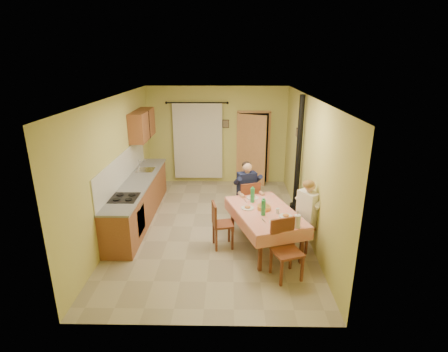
{
  "coord_description": "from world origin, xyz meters",
  "views": [
    {
      "loc": [
        0.37,
        -6.92,
        3.53
      ],
      "look_at": [
        0.25,
        0.1,
        1.15
      ],
      "focal_mm": 28.0,
      "sensor_mm": 36.0,
      "label": 1
    }
  ],
  "objects_px": {
    "stove_flue": "(297,175)",
    "man_far": "(247,186)",
    "dining_table": "(264,228)",
    "chair_left": "(222,233)",
    "chair_near": "(286,261)",
    "chair_right": "(307,234)",
    "chair_far": "(247,211)",
    "man_right": "(309,206)"
  },
  "relations": [
    {
      "from": "chair_left",
      "to": "man_far",
      "type": "distance_m",
      "value": 1.32
    },
    {
      "from": "chair_left",
      "to": "stove_flue",
      "type": "bearing_deg",
      "value": 118.38
    },
    {
      "from": "dining_table",
      "to": "chair_left",
      "type": "xyz_separation_m",
      "value": [
        -0.82,
        -0.04,
        -0.09
      ]
    },
    {
      "from": "dining_table",
      "to": "chair_right",
      "type": "height_order",
      "value": "chair_right"
    },
    {
      "from": "chair_right",
      "to": "man_right",
      "type": "xyz_separation_m",
      "value": [
        -0.01,
        -0.01,
        0.59
      ]
    },
    {
      "from": "chair_right",
      "to": "stove_flue",
      "type": "xyz_separation_m",
      "value": [
        0.02,
        1.46,
        0.73
      ]
    },
    {
      "from": "man_far",
      "to": "man_right",
      "type": "xyz_separation_m",
      "value": [
        1.11,
        -1.09,
        0.0
      ]
    },
    {
      "from": "chair_left",
      "to": "stove_flue",
      "type": "xyz_separation_m",
      "value": [
        1.67,
        1.44,
        0.74
      ]
    },
    {
      "from": "chair_far",
      "to": "chair_left",
      "type": "height_order",
      "value": "chair_far"
    },
    {
      "from": "chair_far",
      "to": "stove_flue",
      "type": "bearing_deg",
      "value": 0.36
    },
    {
      "from": "chair_near",
      "to": "man_right",
      "type": "distance_m",
      "value": 1.25
    },
    {
      "from": "man_far",
      "to": "stove_flue",
      "type": "bearing_deg",
      "value": -0.36
    },
    {
      "from": "chair_near",
      "to": "chair_left",
      "type": "bearing_deg",
      "value": -61.96
    },
    {
      "from": "man_right",
      "to": "man_far",
      "type": "bearing_deg",
      "value": 12.04
    },
    {
      "from": "chair_near",
      "to": "man_far",
      "type": "bearing_deg",
      "value": -94.46
    },
    {
      "from": "man_far",
      "to": "chair_near",
      "type": "bearing_deg",
      "value": -93.11
    },
    {
      "from": "chair_far",
      "to": "chair_left",
      "type": "bearing_deg",
      "value": -135.6
    },
    {
      "from": "dining_table",
      "to": "man_far",
      "type": "height_order",
      "value": "man_far"
    },
    {
      "from": "chair_near",
      "to": "chair_right",
      "type": "bearing_deg",
      "value": -139.96
    },
    {
      "from": "chair_left",
      "to": "man_right",
      "type": "xyz_separation_m",
      "value": [
        1.64,
        -0.03,
        0.59
      ]
    },
    {
      "from": "chair_near",
      "to": "man_right",
      "type": "relative_size",
      "value": 0.72
    },
    {
      "from": "chair_right",
      "to": "chair_left",
      "type": "xyz_separation_m",
      "value": [
        -1.65,
        0.02,
        -0.0
      ]
    },
    {
      "from": "dining_table",
      "to": "chair_near",
      "type": "height_order",
      "value": "chair_near"
    },
    {
      "from": "man_right",
      "to": "chair_near",
      "type": "bearing_deg",
      "value": 116.65
    },
    {
      "from": "chair_far",
      "to": "man_right",
      "type": "height_order",
      "value": "man_right"
    },
    {
      "from": "chair_far",
      "to": "chair_left",
      "type": "relative_size",
      "value": 1.09
    },
    {
      "from": "chair_far",
      "to": "chair_left",
      "type": "xyz_separation_m",
      "value": [
        -0.53,
        -1.04,
        -0.0
      ]
    },
    {
      "from": "stove_flue",
      "to": "man_far",
      "type": "bearing_deg",
      "value": -161.73
    },
    {
      "from": "chair_right",
      "to": "chair_left",
      "type": "height_order",
      "value": "chair_right"
    },
    {
      "from": "chair_far",
      "to": "man_right",
      "type": "bearing_deg",
      "value": -62.65
    },
    {
      "from": "dining_table",
      "to": "stove_flue",
      "type": "xyz_separation_m",
      "value": [
        0.85,
        1.4,
        0.64
      ]
    },
    {
      "from": "stove_flue",
      "to": "chair_near",
      "type": "bearing_deg",
      "value": -103.41
    },
    {
      "from": "chair_near",
      "to": "man_far",
      "type": "xyz_separation_m",
      "value": [
        -0.57,
        2.04,
        0.59
      ]
    },
    {
      "from": "dining_table",
      "to": "chair_near",
      "type": "relative_size",
      "value": 2.03
    },
    {
      "from": "man_right",
      "to": "stove_flue",
      "type": "distance_m",
      "value": 1.47
    },
    {
      "from": "chair_left",
      "to": "man_right",
      "type": "bearing_deg",
      "value": 76.76
    },
    {
      "from": "chair_left",
      "to": "stove_flue",
      "type": "height_order",
      "value": "stove_flue"
    },
    {
      "from": "dining_table",
      "to": "stove_flue",
      "type": "distance_m",
      "value": 1.76
    },
    {
      "from": "stove_flue",
      "to": "man_right",
      "type": "bearing_deg",
      "value": -91.22
    },
    {
      "from": "man_far",
      "to": "man_right",
      "type": "distance_m",
      "value": 1.55
    },
    {
      "from": "chair_far",
      "to": "stove_flue",
      "type": "relative_size",
      "value": 0.36
    },
    {
      "from": "chair_left",
      "to": "man_far",
      "type": "relative_size",
      "value": 0.67
    }
  ]
}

